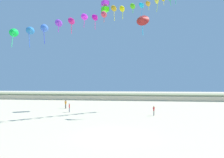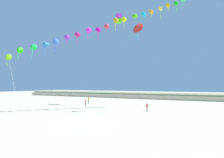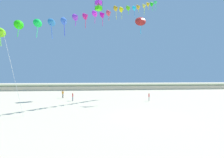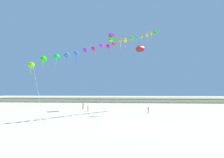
% 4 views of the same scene
% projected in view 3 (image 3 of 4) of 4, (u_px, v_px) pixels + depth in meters
% --- Properties ---
extents(ground_plane, '(240.00, 240.00, 0.00)m').
position_uv_depth(ground_plane, '(147.00, 117.00, 20.54)').
color(ground_plane, beige).
extents(dune_ridge, '(120.00, 13.81, 1.86)m').
position_uv_depth(dune_ridge, '(107.00, 87.00, 67.89)').
color(dune_ridge, beige).
rests_on(dune_ridge, ground).
extents(person_near_left, '(0.59, 0.31, 1.74)m').
position_uv_depth(person_near_left, '(63.00, 93.00, 38.70)').
color(person_near_left, '#726656').
rests_on(person_near_left, ground).
extents(person_near_right, '(0.38, 0.48, 1.55)m').
position_uv_depth(person_near_right, '(149.00, 96.00, 33.89)').
color(person_near_right, gray).
rests_on(person_near_right, ground).
extents(person_mid_center, '(0.24, 0.56, 1.61)m').
position_uv_depth(person_mid_center, '(73.00, 96.00, 34.01)').
color(person_mid_center, '#282D4C').
rests_on(person_mid_center, ground).
extents(kite_banner_string, '(27.89, 23.85, 24.55)m').
position_uv_depth(kite_banner_string, '(110.00, 11.00, 32.05)').
color(kite_banner_string, '#75DE15').
extents(large_kite_low_lead, '(1.76, 1.76, 2.17)m').
position_uv_depth(large_kite_low_lead, '(99.00, 6.00, 40.87)').
color(large_kite_low_lead, '#3AF00D').
extents(large_kite_mid_trail, '(2.30, 1.79, 3.73)m').
position_uv_depth(large_kite_mid_trail, '(141.00, 20.00, 33.48)').
color(large_kite_mid_trail, red).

